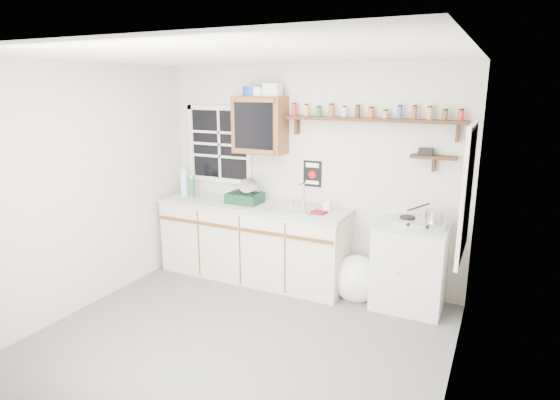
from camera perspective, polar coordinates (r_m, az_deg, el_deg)
The scene contains 18 objects.
room at distance 4.02m, azimuth -5.23°, elevation -0.91°, with size 3.64×3.24×2.54m.
main_cabinet at distance 5.61m, azimuth -3.34°, elevation -5.01°, with size 2.31×0.63×0.92m.
right_cabinet at distance 5.05m, azimuth 15.50°, elevation -7.75°, with size 0.73×0.57×0.91m.
sink at distance 5.24m, azimuth 1.75°, elevation -0.96°, with size 0.52×0.44×0.29m.
upper_cabinet at distance 5.43m, azimuth -2.46°, elevation 9.13°, with size 0.60×0.32×0.65m.
upper_cabinet_clutter at distance 5.41m, azimuth -2.44°, elevation 13.19°, with size 0.46×0.24×0.14m.
spice_shelf at distance 5.02m, azimuth 11.00°, elevation 9.76°, with size 1.91×0.18×0.35m.
secondary_shelf at distance 4.94m, azimuth 17.99°, elevation 5.10°, with size 0.45×0.16×0.24m.
warning_sign at distance 5.38m, azimuth 3.97°, elevation 3.21°, with size 0.22×0.02×0.30m.
window_back at distance 5.91m, azimuth -7.37°, elevation 6.74°, with size 0.93×0.03×0.98m.
window_right at distance 3.96m, azimuth 21.91°, elevation 0.90°, with size 0.03×0.78×1.08m.
water_bottles at distance 5.97m, azimuth -11.25°, elevation 1.92°, with size 0.20×0.09×0.34m.
dish_rack at distance 5.50m, azimuth -4.17°, elevation 0.60°, with size 0.39×0.30×0.29m.
soap_bottle at distance 5.13m, azimuth 5.84°, elevation -0.52°, with size 0.08×0.08×0.17m, color white.
rag at distance 5.07m, azimuth 4.78°, elevation -1.52°, with size 0.15×0.13×0.02m, color maroon.
hotplate at distance 4.86m, azimuth 16.72°, elevation -2.58°, with size 0.51×0.28×0.07m.
saucepan at distance 4.83m, azimuth 18.21°, elevation -1.76°, with size 0.39×0.29×0.18m.
trash_bag at distance 5.21m, azimuth 9.31°, elevation -9.43°, with size 0.46×0.42×0.53m.
Camera 1 is at (2.02, -3.32, 2.27)m, focal length 30.00 mm.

